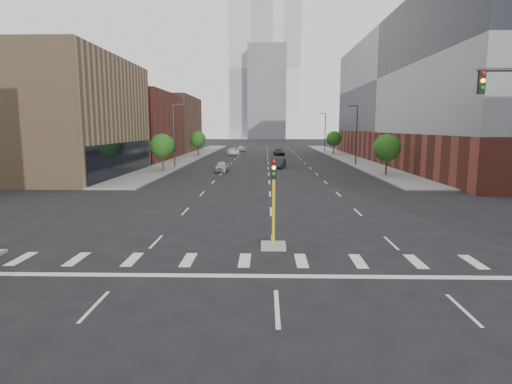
{
  "coord_description": "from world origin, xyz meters",
  "views": [
    {
      "loc": [
        -0.38,
        -11.19,
        5.83
      ],
      "look_at": [
        -0.88,
        10.66,
        2.5
      ],
      "focal_mm": 30.0,
      "sensor_mm": 36.0,
      "label": 1
    }
  ],
  "objects_px": {
    "median_traffic_signal": "(273,229)",
    "car_mid_right": "(279,163)",
    "car_distant": "(241,149)",
    "car_far_left": "(233,151)",
    "car_near_left": "(222,167)",
    "car_deep_right": "(279,152)"
  },
  "relations": [
    {
      "from": "car_far_left",
      "to": "car_deep_right",
      "type": "bearing_deg",
      "value": -11.81
    },
    {
      "from": "car_deep_right",
      "to": "car_mid_right",
      "type": "bearing_deg",
      "value": -99.29
    },
    {
      "from": "car_near_left",
      "to": "car_distant",
      "type": "height_order",
      "value": "car_distant"
    },
    {
      "from": "car_mid_right",
      "to": "car_distant",
      "type": "height_order",
      "value": "car_distant"
    },
    {
      "from": "car_deep_right",
      "to": "car_distant",
      "type": "height_order",
      "value": "car_distant"
    },
    {
      "from": "car_near_left",
      "to": "car_far_left",
      "type": "relative_size",
      "value": 0.77
    },
    {
      "from": "car_mid_right",
      "to": "car_far_left",
      "type": "bearing_deg",
      "value": 116.68
    },
    {
      "from": "car_mid_right",
      "to": "car_deep_right",
      "type": "xyz_separation_m",
      "value": [
        0.83,
        27.77,
        -0.03
      ]
    },
    {
      "from": "median_traffic_signal",
      "to": "car_far_left",
      "type": "relative_size",
      "value": 0.84
    },
    {
      "from": "median_traffic_signal",
      "to": "car_near_left",
      "type": "xyz_separation_m",
      "value": [
        -6.15,
        35.65,
        -0.29
      ]
    },
    {
      "from": "car_mid_right",
      "to": "car_deep_right",
      "type": "height_order",
      "value": "car_mid_right"
    },
    {
      "from": "car_deep_right",
      "to": "median_traffic_signal",
      "type": "bearing_deg",
      "value": -99.54
    },
    {
      "from": "car_far_left",
      "to": "car_distant",
      "type": "distance_m",
      "value": 12.67
    },
    {
      "from": "car_near_left",
      "to": "car_distant",
      "type": "distance_m",
      "value": 47.28
    },
    {
      "from": "median_traffic_signal",
      "to": "car_near_left",
      "type": "relative_size",
      "value": 1.1
    },
    {
      "from": "car_distant",
      "to": "median_traffic_signal",
      "type": "bearing_deg",
      "value": -90.91
    },
    {
      "from": "car_distant",
      "to": "car_deep_right",
      "type": "bearing_deg",
      "value": -63.2
    },
    {
      "from": "median_traffic_signal",
      "to": "car_near_left",
      "type": "distance_m",
      "value": 36.18
    },
    {
      "from": "car_near_left",
      "to": "car_mid_right",
      "type": "xyz_separation_m",
      "value": [
        7.69,
        5.65,
        0.02
      ]
    },
    {
      "from": "median_traffic_signal",
      "to": "car_distant",
      "type": "xyz_separation_m",
      "value": [
        -6.3,
        82.93,
        -0.26
      ]
    },
    {
      "from": "median_traffic_signal",
      "to": "car_mid_right",
      "type": "bearing_deg",
      "value": 87.87
    },
    {
      "from": "car_far_left",
      "to": "car_distant",
      "type": "height_order",
      "value": "car_far_left"
    }
  ]
}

